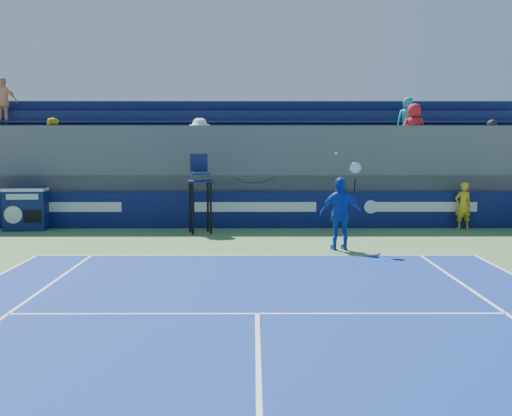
{
  "coord_description": "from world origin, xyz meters",
  "views": [
    {
      "loc": [
        -0.06,
        -3.94,
        2.84
      ],
      "look_at": [
        0.0,
        11.5,
        1.25
      ],
      "focal_mm": 45.0,
      "sensor_mm": 36.0,
      "label": 1
    }
  ],
  "objects_px": {
    "ball_person": "(463,206)",
    "umpire_chair": "(200,184)",
    "match_clock": "(26,208)",
    "tennis_player": "(341,214)"
  },
  "relations": [
    {
      "from": "match_clock",
      "to": "umpire_chair",
      "type": "distance_m",
      "value": 5.77
    },
    {
      "from": "umpire_chair",
      "to": "ball_person",
      "type": "bearing_deg",
      "value": 5.36
    },
    {
      "from": "match_clock",
      "to": "tennis_player",
      "type": "relative_size",
      "value": 0.54
    },
    {
      "from": "match_clock",
      "to": "umpire_chair",
      "type": "xyz_separation_m",
      "value": [
        5.68,
        -0.65,
        0.79
      ]
    },
    {
      "from": "tennis_player",
      "to": "match_clock",
      "type": "bearing_deg",
      "value": 158.19
    },
    {
      "from": "ball_person",
      "to": "umpire_chair",
      "type": "height_order",
      "value": "umpire_chair"
    },
    {
      "from": "ball_person",
      "to": "match_clock",
      "type": "bearing_deg",
      "value": -8.76
    },
    {
      "from": "umpire_chair",
      "to": "tennis_player",
      "type": "height_order",
      "value": "tennis_player"
    },
    {
      "from": "ball_person",
      "to": "tennis_player",
      "type": "xyz_separation_m",
      "value": [
        -4.53,
        -4.0,
        0.19
      ]
    },
    {
      "from": "match_clock",
      "to": "umpire_chair",
      "type": "height_order",
      "value": "umpire_chair"
    }
  ]
}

